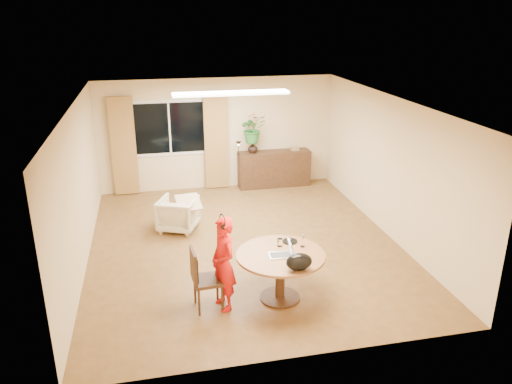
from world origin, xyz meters
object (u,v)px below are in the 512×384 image
child (223,264)px  sideboard (274,169)px  armchair (178,214)px  dining_chair (208,279)px  dining_table (280,264)px

child → sideboard: bearing=141.8°
child → armchair: (-0.45, 2.87, -0.37)m
armchair → sideboard: (2.44, 2.09, 0.11)m
dining_chair → armchair: bearing=90.4°
dining_chair → child: child is taller
armchair → sideboard: bearing=-116.3°
dining_table → armchair: dining_table is taller
dining_table → sideboard: size_ratio=0.75×
dining_table → sideboard: sideboard is taller
child → armchair: size_ratio=1.96×
sideboard → dining_table: bearing=-103.2°
dining_table → dining_chair: 1.07m
child → sideboard: 5.35m
dining_table → armchair: 3.11m
sideboard → child: bearing=-111.9°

